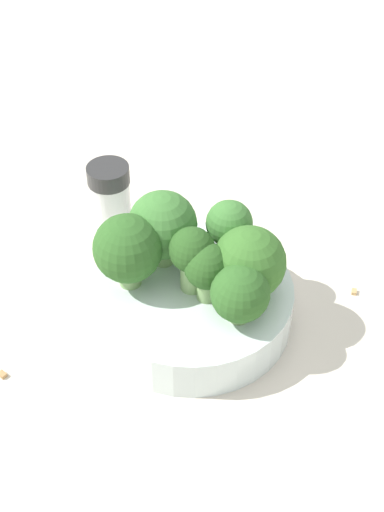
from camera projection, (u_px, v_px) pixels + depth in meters
name	position (u px, v px, depth m)	size (l,w,h in m)	color
ground_plane	(192.00, 318.00, 0.56)	(3.00, 3.00, 0.00)	beige
bowl	(192.00, 303.00, 0.55)	(0.15, 0.15, 0.03)	silver
broccoli_floret_0	(206.00, 269.00, 0.51)	(0.03, 0.03, 0.05)	#84AD66
broccoli_floret_1	(184.00, 254.00, 0.51)	(0.03, 0.03, 0.05)	#8EB770
broccoli_floret_2	(163.00, 226.00, 0.53)	(0.05, 0.05, 0.06)	#8EB770
broccoli_floret_3	(249.00, 263.00, 0.51)	(0.05, 0.05, 0.06)	#8EB770
broccoli_floret_4	(237.00, 297.00, 0.50)	(0.04, 0.04, 0.05)	#7A9E5B
broccoli_floret_5	(227.00, 225.00, 0.54)	(0.04, 0.04, 0.06)	#7A9E5B
broccoli_floret_6	(128.00, 249.00, 0.52)	(0.05, 0.05, 0.06)	#84AD66
pepper_shaker	(111.00, 200.00, 0.62)	(0.04, 0.04, 0.07)	silver
almond_crumb_0	(2.00, 373.00, 0.52)	(0.01, 0.00, 0.01)	#AD7F4C
almond_crumb_1	(354.00, 290.00, 0.58)	(0.01, 0.00, 0.01)	tan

